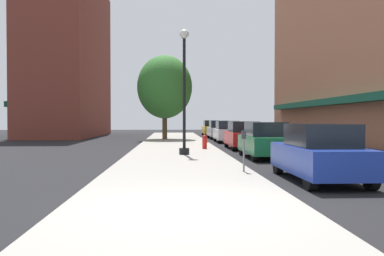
# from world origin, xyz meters

# --- Properties ---
(ground_plane) EXTENTS (90.00, 90.00, 0.00)m
(ground_plane) POSITION_xyz_m (4.00, 18.00, 0.00)
(ground_plane) COLOR black
(sidewalk_slab) EXTENTS (4.80, 50.00, 0.12)m
(sidewalk_slab) POSITION_xyz_m (0.00, 19.00, 0.06)
(sidewalk_slab) COLOR gray
(sidewalk_slab) RESTS_ON ground
(building_right_brick) EXTENTS (6.80, 40.00, 18.06)m
(building_right_brick) POSITION_xyz_m (14.99, 22.00, 9.01)
(building_right_brick) COLOR #9E6047
(building_right_brick) RESTS_ON ground
(building_far_background) EXTENTS (6.80, 18.00, 16.55)m
(building_far_background) POSITION_xyz_m (-11.01, 37.00, 8.26)
(building_far_background) COLOR brown
(building_far_background) RESTS_ON ground
(lamppost) EXTENTS (0.48, 0.48, 5.90)m
(lamppost) POSITION_xyz_m (0.34, 11.96, 3.20)
(lamppost) COLOR black
(lamppost) RESTS_ON sidewalk_slab
(fire_hydrant) EXTENTS (0.33, 0.26, 0.79)m
(fire_hydrant) POSITION_xyz_m (1.60, 15.77, 0.52)
(fire_hydrant) COLOR red
(fire_hydrant) RESTS_ON sidewalk_slab
(parking_meter_near) EXTENTS (0.14, 0.09, 1.31)m
(parking_meter_near) POSITION_xyz_m (2.05, 5.36, 0.95)
(parking_meter_near) COLOR slate
(parking_meter_near) RESTS_ON sidewalk_slab
(tree_near) EXTENTS (4.58, 4.58, 6.99)m
(tree_near) POSITION_xyz_m (-0.84, 27.34, 4.47)
(tree_near) COLOR #4C3823
(tree_near) RESTS_ON sidewalk_slab
(car_blue) EXTENTS (1.80, 4.30, 1.66)m
(car_blue) POSITION_xyz_m (4.00, 3.96, 0.81)
(car_blue) COLOR black
(car_blue) RESTS_ON ground
(car_green) EXTENTS (1.80, 4.30, 1.66)m
(car_green) POSITION_xyz_m (4.00, 11.10, 0.81)
(car_green) COLOR black
(car_green) RESTS_ON ground
(car_red) EXTENTS (1.80, 4.30, 1.66)m
(car_red) POSITION_xyz_m (4.00, 17.05, 0.81)
(car_red) COLOR black
(car_red) RESTS_ON ground
(car_white) EXTENTS (1.80, 4.30, 1.66)m
(car_white) POSITION_xyz_m (4.00, 24.33, 0.81)
(car_white) COLOR black
(car_white) RESTS_ON ground
(car_silver) EXTENTS (1.80, 4.30, 1.66)m
(car_silver) POSITION_xyz_m (4.00, 30.34, 0.81)
(car_silver) COLOR black
(car_silver) RESTS_ON ground
(car_yellow) EXTENTS (1.80, 4.30, 1.66)m
(car_yellow) POSITION_xyz_m (4.00, 37.47, 0.81)
(car_yellow) COLOR black
(car_yellow) RESTS_ON ground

